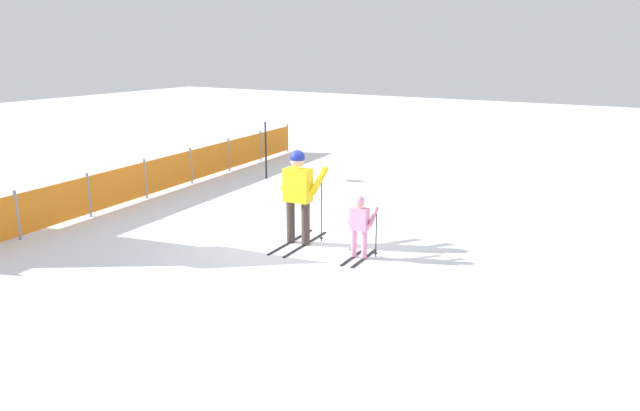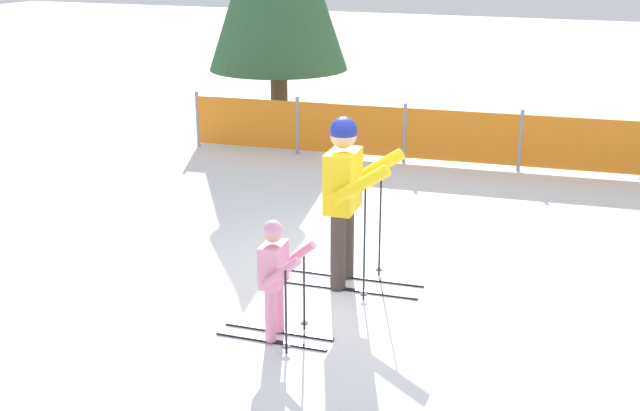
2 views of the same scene
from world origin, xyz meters
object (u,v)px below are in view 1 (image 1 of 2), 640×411
object	(u,v)px
skier_child	(360,222)
skier_adult	(299,188)
safety_fence	(169,172)
trail_marker	(266,144)

from	to	relation	value
skier_child	skier_adult	bearing A→B (deg)	79.71
skier_adult	safety_fence	xyz separation A→B (m)	(1.87, 5.01, -0.57)
trail_marker	safety_fence	bearing A→B (deg)	152.75
skier_child	trail_marker	size ratio (longest dim) A/B	0.72
skier_adult	skier_child	distance (m)	1.39
skier_adult	skier_child	size ratio (longest dim) A/B	1.58
skier_child	safety_fence	xyz separation A→B (m)	(2.02, 6.34, -0.17)
skier_adult	skier_child	xyz separation A→B (m)	(-0.15, -1.33, -0.40)
skier_adult	skier_child	bearing A→B (deg)	-100.86
skier_child	trail_marker	world-z (taller)	trail_marker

